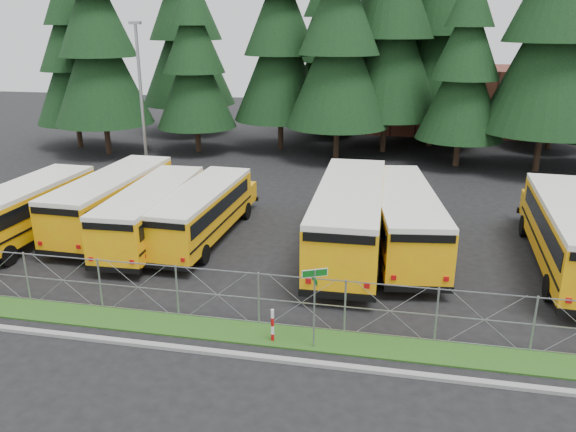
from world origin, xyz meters
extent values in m
plane|color=black|center=(0.00, 0.00, 0.00)|extent=(120.00, 120.00, 0.00)
cube|color=gray|center=(0.00, -3.10, 0.06)|extent=(50.00, 0.25, 0.12)
cube|color=#1C4513|center=(0.00, -1.70, 0.03)|extent=(50.00, 1.40, 0.06)
cube|color=brown|center=(6.00, 40.00, 3.00)|extent=(22.00, 10.00, 6.00)
cylinder|color=#93979B|center=(1.12, -2.13, 1.40)|extent=(0.06, 0.06, 2.80)
cube|color=#0D5B16|center=(1.12, -2.13, 2.68)|extent=(0.74, 0.36, 0.22)
cube|color=white|center=(1.12, -2.13, 2.68)|extent=(0.77, 0.37, 0.26)
cube|color=#0D5B16|center=(1.12, -2.13, 2.44)|extent=(0.25, 0.51, 0.18)
cylinder|color=#B20C0C|center=(-0.28, -2.03, 0.60)|extent=(0.11, 0.11, 1.20)
cylinder|color=#93979B|center=(-12.57, 15.20, 5.00)|extent=(0.20, 0.20, 10.00)
cube|color=#93979B|center=(-12.57, 15.20, 10.05)|extent=(0.70, 0.35, 0.18)
camera|label=1|loc=(3.41, -17.91, 10.07)|focal=35.00mm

